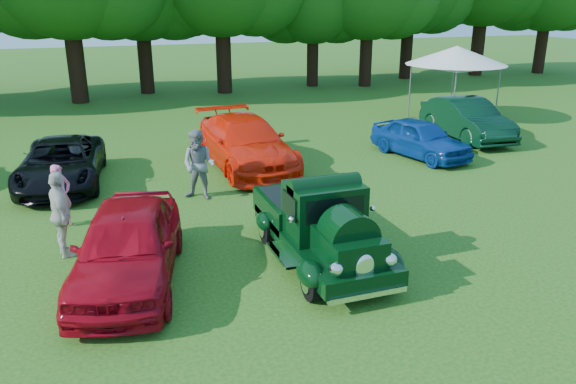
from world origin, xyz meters
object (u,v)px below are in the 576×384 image
object	(u,v)px
back_car_blue	(420,138)
back_car_black	(61,163)
red_convertible	(128,245)
back_car_green	(467,119)
spectator_pink	(61,196)
canopy_tent	(456,56)
hero_pickup	(320,226)
back_car_orange	(245,143)
spectator_white	(61,215)
spectator_grey	(199,165)

from	to	relation	value
back_car_blue	back_car_black	bearing A→B (deg)	162.44
red_convertible	back_car_black	bearing A→B (deg)	114.40
back_car_green	spectator_pink	distance (m)	15.56
back_car_black	canopy_tent	size ratio (longest dim) A/B	0.94
hero_pickup	back_car_orange	distance (m)	7.28
hero_pickup	back_car_blue	distance (m)	9.16
red_convertible	back_car_blue	size ratio (longest dim) A/B	1.18
back_car_orange	spectator_white	size ratio (longest dim) A/B	2.95
back_car_green	canopy_tent	bearing A→B (deg)	68.94
back_car_orange	red_convertible	bearing A→B (deg)	-124.72
spectator_grey	back_car_blue	bearing A→B (deg)	45.13
back_car_green	back_car_blue	bearing A→B (deg)	-146.57
hero_pickup	back_car_orange	bearing A→B (deg)	86.94
back_car_black	back_car_green	size ratio (longest dim) A/B	1.02
spectator_pink	canopy_tent	bearing A→B (deg)	-15.43
back_car_black	back_car_orange	xyz separation A→B (m)	(5.69, -0.03, 0.14)
spectator_pink	spectator_grey	world-z (taller)	spectator_grey
hero_pickup	back_car_blue	bearing A→B (deg)	44.54
back_car_blue	back_car_green	bearing A→B (deg)	15.26
hero_pickup	canopy_tent	xyz separation A→B (m)	(11.29, 11.35, 2.11)
back_car_green	back_car_black	bearing A→B (deg)	-171.84
back_car_orange	back_car_green	xyz separation A→B (m)	(9.35, 0.90, -0.03)
back_car_black	canopy_tent	xyz separation A→B (m)	(16.59, 4.05, 2.21)
back_car_blue	spectator_white	bearing A→B (deg)	-172.71
back_car_black	back_car_green	bearing A→B (deg)	9.31
hero_pickup	red_convertible	bearing A→B (deg)	175.14
spectator_grey	back_car_green	bearing A→B (deg)	50.17
back_car_green	canopy_tent	size ratio (longest dim) A/B	0.92
back_car_green	spectator_white	xyz separation A→B (m)	(-14.89, -6.13, 0.17)
back_car_blue	back_car_green	distance (m)	3.65
back_car_blue	spectator_pink	world-z (taller)	spectator_pink
back_car_blue	spectator_white	world-z (taller)	spectator_white
red_convertible	spectator_grey	size ratio (longest dim) A/B	2.36
back_car_black	back_car_blue	bearing A→B (deg)	1.76
spectator_pink	back_car_orange	bearing A→B (deg)	-8.51
back_car_orange	spectator_grey	world-z (taller)	spectator_grey
back_car_orange	back_car_green	size ratio (longest dim) A/B	1.18
hero_pickup	back_car_green	xyz separation A→B (m)	(9.74, 8.17, 0.01)
red_convertible	spectator_grey	xyz separation A→B (m)	(2.26, 4.36, 0.19)
back_car_black	spectator_pink	bearing A→B (deg)	-82.59
back_car_black	back_car_green	world-z (taller)	back_car_green
back_car_blue	spectator_white	size ratio (longest dim) A/B	2.05
back_car_orange	spectator_pink	size ratio (longest dim) A/B	3.59
hero_pickup	back_car_black	size ratio (longest dim) A/B	0.93
hero_pickup	back_car_black	xyz separation A→B (m)	(-5.30, 7.31, -0.09)
spectator_grey	spectator_white	xyz separation A→B (m)	(-3.50, -2.66, -0.03)
hero_pickup	back_car_green	bearing A→B (deg)	40.00
spectator_white	back_car_green	bearing A→B (deg)	-78.30
back_car_black	back_car_green	distance (m)	15.06
back_car_blue	spectator_grey	distance (m)	8.37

